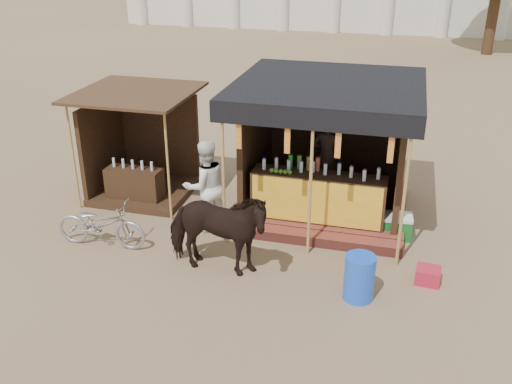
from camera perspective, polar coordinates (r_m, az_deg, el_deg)
The scene contains 9 objects.
ground at distance 9.56m, azimuth -2.51°, elevation -9.92°, with size 120.00×120.00×0.00m, color #846B4C.
main_stall at distance 11.79m, azimuth 6.92°, elevation 2.64°, with size 3.60×3.61×2.78m.
secondary_stall at distance 12.92m, azimuth -11.81°, elevation 3.45°, with size 2.40×2.40×2.38m.
cow at distance 9.66m, azimuth -3.98°, elevation -4.01°, with size 0.86×1.89×1.59m, color black.
motorbike at distance 10.99m, azimuth -15.25°, elevation -3.12°, with size 0.60×1.73×0.91m, color #9FA1A8.
bystander at distance 11.08m, azimuth -5.08°, elevation 0.64°, with size 0.90×0.70×1.85m, color white.
blue_barrel at distance 9.34m, azimuth 10.29°, elevation -8.41°, with size 0.49×0.49×0.77m, color blue.
red_crate at distance 10.13m, azimuth 16.81°, elevation -7.98°, with size 0.40×0.36×0.27m, color #AE1D2F.
cooler at distance 11.34m, azimuth 13.70°, elevation -3.30°, with size 0.67×0.49×0.46m.
Camera 1 is at (2.42, -7.48, 5.44)m, focal length 40.00 mm.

